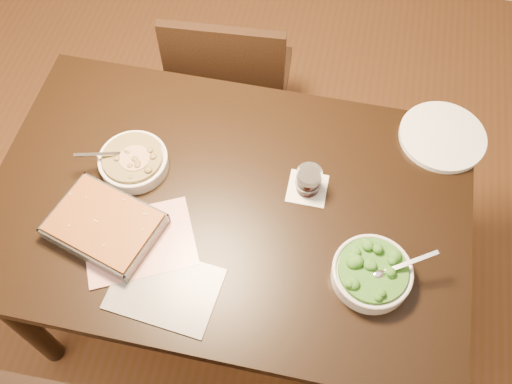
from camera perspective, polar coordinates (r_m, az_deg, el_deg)
The scene contains 11 objects.
ground at distance 2.34m, azimuth -2.09°, elevation -10.18°, with size 4.00×4.00×0.00m, color #4D2F16.
table at distance 1.74m, azimuth -2.77°, elevation -2.56°, with size 1.40×0.90×0.75m.
magazine_a at distance 1.62m, azimuth -11.58°, elevation -4.88°, with size 0.30×0.22×0.01m, color #A72F30.
magazine_b at distance 1.56m, azimuth -9.11°, elevation -9.52°, with size 0.28×0.20×0.01m, color #25252D.
coaster at distance 1.68m, azimuth 5.15°, elevation 0.36°, with size 0.11×0.11×0.00m, color white.
stew_bowl at distance 1.73m, azimuth -12.16°, elevation 3.05°, with size 0.22×0.21×0.08m.
broccoli_bowl at distance 1.55m, azimuth 11.52°, elevation -7.93°, with size 0.23×0.21×0.08m.
baking_dish at distance 1.64m, azimuth -14.88°, elevation -3.27°, with size 0.34×0.29×0.05m.
wine_tumbler at distance 1.64m, azimuth 5.27°, elevation 1.18°, with size 0.07×0.07×0.08m.
dinner_plate at distance 1.86m, azimuth 18.14°, elevation 5.29°, with size 0.27×0.27×0.02m, color white.
chair_far at distance 2.24m, azimuth -2.52°, elevation 10.52°, with size 0.45×0.45×0.90m.
Camera 1 is at (0.25, -0.79, 2.19)m, focal length 40.00 mm.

